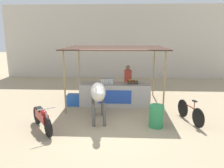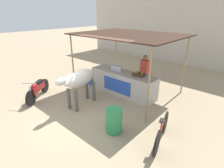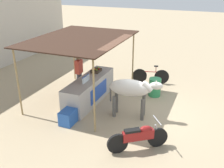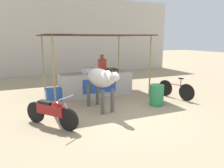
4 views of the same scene
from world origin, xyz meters
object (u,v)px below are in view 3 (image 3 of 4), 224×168
object	(u,v)px
motorcycle_parked	(139,137)
cow	(131,89)
fruit_crate	(96,70)
vendor_behind_counter	(79,74)
stall_counter	(89,90)
bicycle_leaning	(151,76)
water_barrel	(155,87)
cooler_box	(68,117)

from	to	relation	value
motorcycle_parked	cow	bearing A→B (deg)	25.14
fruit_crate	motorcycle_parked	bearing A→B (deg)	-137.69
vendor_behind_counter	fruit_crate	bearing A→B (deg)	-75.58
stall_counter	motorcycle_parked	xyz separation A→B (m)	(-2.25, -2.69, -0.05)
motorcycle_parked	bicycle_leaning	world-z (taller)	motorcycle_parked
cow	bicycle_leaning	size ratio (longest dim) A/B	1.14
fruit_crate	cow	world-z (taller)	cow
water_barrel	bicycle_leaning	bearing A→B (deg)	21.31
cow	water_barrel	bearing A→B (deg)	-10.60
motorcycle_parked	water_barrel	bearing A→B (deg)	6.79
fruit_crate	cooler_box	size ratio (longest dim) A/B	0.73
stall_counter	motorcycle_parked	world-z (taller)	stall_counter
vendor_behind_counter	cooler_box	size ratio (longest dim) A/B	2.75
stall_counter	bicycle_leaning	size ratio (longest dim) A/B	1.86
motorcycle_parked	cooler_box	bearing A→B (deg)	79.56
fruit_crate	cooler_box	bearing A→B (deg)	-176.66
cooler_box	water_barrel	bearing A→B (deg)	-33.51
stall_counter	bicycle_leaning	world-z (taller)	stall_counter
vendor_behind_counter	water_barrel	distance (m)	3.16
water_barrel	motorcycle_parked	xyz separation A→B (m)	(-3.72, -0.44, 0.05)
fruit_crate	water_barrel	bearing A→B (deg)	-72.78
cooler_box	bicycle_leaning	world-z (taller)	bicycle_leaning
vendor_behind_counter	motorcycle_parked	size ratio (longest dim) A/B	1.11
fruit_crate	bicycle_leaning	xyz separation A→B (m)	(1.97, -1.80, -0.68)
vendor_behind_counter	cow	distance (m)	2.85
stall_counter	water_barrel	bearing A→B (deg)	-56.88
water_barrel	cow	distance (m)	2.12
bicycle_leaning	stall_counter	bearing A→B (deg)	147.30
fruit_crate	vendor_behind_counter	xyz separation A→B (m)	(-0.18, 0.70, -0.18)
cooler_box	water_barrel	distance (m)	3.89
cooler_box	bicycle_leaning	bearing A→B (deg)	-20.16
cow	stall_counter	bearing A→B (deg)	74.49
stall_counter	motorcycle_parked	size ratio (longest dim) A/B	2.02
bicycle_leaning	cooler_box	bearing A→B (deg)	159.84
cooler_box	motorcycle_parked	world-z (taller)	motorcycle_parked
cooler_box	cow	world-z (taller)	cow
water_barrel	bicycle_leaning	distance (m)	1.36
motorcycle_parked	bicycle_leaning	bearing A→B (deg)	10.64
stall_counter	cooler_box	xyz separation A→B (m)	(-1.78, -0.10, -0.24)
cooler_box	motorcycle_parked	xyz separation A→B (m)	(-0.48, -2.59, 0.19)
vendor_behind_counter	cooler_box	world-z (taller)	vendor_behind_counter
motorcycle_parked	vendor_behind_counter	bearing A→B (deg)	50.59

